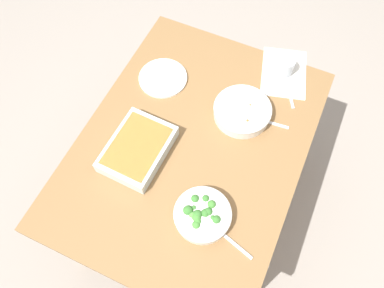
# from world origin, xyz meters

# --- Properties ---
(ground_plane) EXTENTS (6.00, 6.00, 0.00)m
(ground_plane) POSITION_xyz_m (0.00, 0.00, 0.00)
(ground_plane) COLOR #9E9389
(dining_table) EXTENTS (1.20, 0.90, 0.74)m
(dining_table) POSITION_xyz_m (0.00, 0.00, 0.65)
(dining_table) COLOR olive
(dining_table) RESTS_ON ground_plane
(placemat) EXTENTS (0.32, 0.27, 0.00)m
(placemat) POSITION_xyz_m (-0.51, 0.23, 0.74)
(placemat) COLOR silver
(placemat) RESTS_ON dining_table
(stew_bowl) EXTENTS (0.25, 0.25, 0.06)m
(stew_bowl) POSITION_xyz_m (-0.22, 0.14, 0.77)
(stew_bowl) COLOR silver
(stew_bowl) RESTS_ON dining_table
(broccoli_bowl) EXTENTS (0.22, 0.22, 0.07)m
(broccoli_bowl) POSITION_xyz_m (0.27, 0.16, 0.77)
(broccoli_bowl) COLOR silver
(broccoli_bowl) RESTS_ON dining_table
(baking_dish) EXTENTS (0.31, 0.23, 0.06)m
(baking_dish) POSITION_xyz_m (0.13, -0.18, 0.77)
(baking_dish) COLOR silver
(baking_dish) RESTS_ON dining_table
(drink_cup) EXTENTS (0.07, 0.07, 0.08)m
(drink_cup) POSITION_xyz_m (-0.51, 0.23, 0.78)
(drink_cup) COLOR #B2BCC6
(drink_cup) RESTS_ON dining_table
(side_plate) EXTENTS (0.22, 0.22, 0.01)m
(side_plate) POSITION_xyz_m (-0.25, -0.26, 0.75)
(side_plate) COLOR white
(side_plate) RESTS_ON dining_table
(spoon_by_stew) EXTENTS (0.04, 0.18, 0.01)m
(spoon_by_stew) POSITION_xyz_m (-0.23, 0.23, 0.74)
(spoon_by_stew) COLOR silver
(spoon_by_stew) RESTS_ON dining_table
(spoon_by_broccoli) EXTENTS (0.07, 0.17, 0.01)m
(spoon_by_broccoli) POSITION_xyz_m (0.30, 0.28, 0.74)
(spoon_by_broccoli) COLOR silver
(spoon_by_broccoli) RESTS_ON dining_table
(spoon_spare) EXTENTS (0.16, 0.10, 0.01)m
(spoon_spare) POSITION_xyz_m (-0.44, 0.27, 0.74)
(spoon_spare) COLOR silver
(spoon_spare) RESTS_ON dining_table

